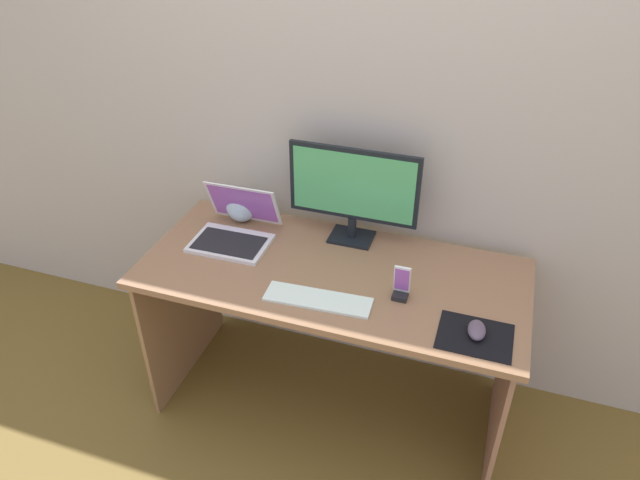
% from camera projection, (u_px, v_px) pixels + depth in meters
% --- Properties ---
extents(ground_plane, '(8.00, 8.00, 0.00)m').
position_uv_depth(ground_plane, '(330.00, 401.00, 2.69)').
color(ground_plane, brown).
extents(wall_back, '(6.00, 0.04, 2.50)m').
position_uv_depth(wall_back, '(364.00, 112.00, 2.31)').
color(wall_back, '#BCB3A2').
rests_on(wall_back, ground_plane).
extents(desk, '(1.51, 0.67, 0.75)m').
position_uv_depth(desk, '(331.00, 301.00, 2.36)').
color(desk, '#916848').
rests_on(desk, ground_plane).
extents(monitor, '(0.54, 0.14, 0.41)m').
position_uv_depth(monitor, '(353.00, 190.00, 2.34)').
color(monitor, black).
rests_on(monitor, desk).
extents(laptop, '(0.32, 0.31, 0.22)m').
position_uv_depth(laptop, '(235.00, 230.00, 2.44)').
color(laptop, silver).
rests_on(laptop, desk).
extents(fishbowl, '(0.14, 0.14, 0.14)m').
position_uv_depth(fishbowl, '(242.00, 206.00, 2.56)').
color(fishbowl, silver).
rests_on(fishbowl, desk).
extents(keyboard_external, '(0.40, 0.13, 0.01)m').
position_uv_depth(keyboard_external, '(318.00, 299.00, 2.12)').
color(keyboard_external, white).
rests_on(keyboard_external, desk).
extents(mousepad, '(0.25, 0.20, 0.00)m').
position_uv_depth(mousepad, '(475.00, 336.00, 1.97)').
color(mousepad, black).
rests_on(mousepad, desk).
extents(mouse, '(0.07, 0.11, 0.04)m').
position_uv_depth(mouse, '(477.00, 330.00, 1.96)').
color(mouse, '#584859').
rests_on(mouse, mousepad).
extents(phone_in_dock, '(0.06, 0.05, 0.14)m').
position_uv_depth(phone_in_dock, '(401.00, 287.00, 2.11)').
color(phone_in_dock, black).
rests_on(phone_in_dock, desk).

